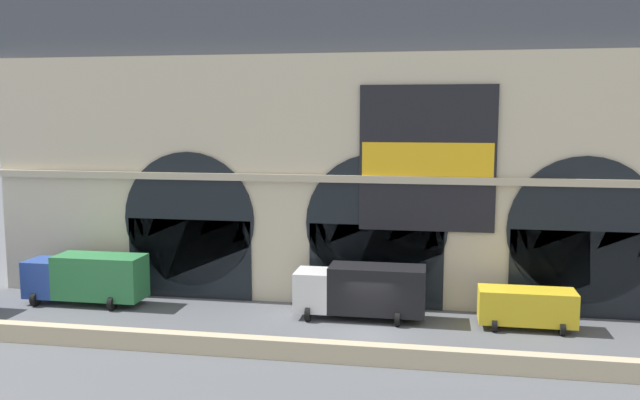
{
  "coord_description": "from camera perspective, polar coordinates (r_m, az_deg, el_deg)",
  "views": [
    {
      "loc": [
        3.57,
        -34.43,
        11.73
      ],
      "look_at": [
        -3.46,
        5.0,
        6.56
      ],
      "focal_mm": 37.0,
      "sensor_mm": 36.0,
      "label": 1
    }
  ],
  "objects": [
    {
      "name": "ground_plane",
      "position": [
        36.55,
        4.05,
        -11.38
      ],
      "size": [
        200.0,
        200.0,
        0.0
      ],
      "primitive_type": "plane",
      "color": "#54565B"
    },
    {
      "name": "quay_parapet_wall",
      "position": [
        32.19,
        3.19,
        -13.1
      ],
      "size": [
        90.0,
        0.7,
        0.97
      ],
      "primitive_type": "cube",
      "color": "#BCAD8C",
      "rests_on": "ground"
    },
    {
      "name": "station_building",
      "position": [
        42.32,
        5.31,
        4.18
      ],
      "size": [
        50.25,
        5.75,
        19.31
      ],
      "color": "beige",
      "rests_on": "ground"
    },
    {
      "name": "box_truck_west",
      "position": [
        43.82,
        -19.5,
        -6.31
      ],
      "size": [
        7.5,
        2.91,
        3.12
      ],
      "color": "#28479E",
      "rests_on": "ground"
    },
    {
      "name": "box_truck_center",
      "position": [
        38.49,
        3.62,
        -7.76
      ],
      "size": [
        7.5,
        2.91,
        3.12
      ],
      "color": "white",
      "rests_on": "ground"
    },
    {
      "name": "van_mideast",
      "position": [
        38.53,
        17.43,
        -8.78
      ],
      "size": [
        5.2,
        2.48,
        2.2
      ],
      "color": "gold",
      "rests_on": "ground"
    }
  ]
}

